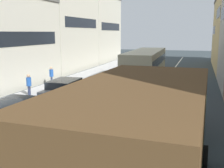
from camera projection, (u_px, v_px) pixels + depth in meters
sidewalk_left at (69, 81)px, 25.76m from camera, size 2.60×64.00×0.14m
lane_stripe_left at (121, 85)px, 24.30m from camera, size 0.16×60.00×0.01m
lane_stripe_right at (160, 87)px, 23.29m from camera, size 0.16×60.00×0.01m
building_row_left at (23, 23)px, 27.33m from camera, size 7.20×43.90×13.41m
removalist_box_truck at (147, 146)px, 6.34m from camera, size 2.90×7.77×3.58m
sedan_centre_lane_second at (76, 126)px, 11.23m from camera, size 2.28×4.40×1.49m
wagon_left_lane_second at (15, 115)px, 12.83m from camera, size 2.17×4.35×1.49m
hatchback_centre_lane_third at (115, 93)px, 17.27m from camera, size 2.16×4.35×1.49m
sedan_left_lane_third at (66, 90)px, 18.32m from camera, size 2.22×4.38×1.49m
sedan_right_lane_behind_truck at (170, 112)px, 13.30m from camera, size 2.30×4.41×1.49m
bus_mid_queue_primary at (146, 63)px, 25.22m from camera, size 3.03×10.57×2.90m
pedestrian_near_kerb at (29, 84)px, 19.54m from camera, size 0.34×0.51×1.66m
pedestrian_mid_sidewalk at (51, 75)px, 23.66m from camera, size 0.34×0.48×1.66m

